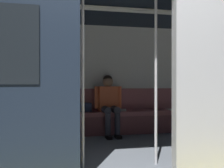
{
  "coord_description": "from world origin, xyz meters",
  "views": [
    {
      "loc": [
        0.68,
        2.52,
        1.02
      ],
      "look_at": [
        -0.08,
        -1.29,
        1.01
      ],
      "focal_mm": 39.17,
      "sensor_mm": 36.0,
      "label": 1
    }
  ],
  "objects_px": {
    "book": "(122,110)",
    "grab_pole_far": "(156,76)",
    "grab_pole_door": "(83,76)",
    "handbag": "(85,107)",
    "bench_seat": "(98,117)",
    "train_car": "(103,48)",
    "person_seated": "(109,101)"
  },
  "relations": [
    {
      "from": "book",
      "to": "grab_pole_far",
      "type": "bearing_deg",
      "value": 100.45
    },
    {
      "from": "grab_pole_door",
      "to": "handbag",
      "type": "bearing_deg",
      "value": -95.56
    },
    {
      "from": "bench_seat",
      "to": "handbag",
      "type": "relative_size",
      "value": 11.58
    },
    {
      "from": "grab_pole_door",
      "to": "grab_pole_far",
      "type": "height_order",
      "value": "same"
    },
    {
      "from": "train_car",
      "to": "book",
      "type": "distance_m",
      "value": 1.66
    },
    {
      "from": "train_car",
      "to": "book",
      "type": "xyz_separation_m",
      "value": [
        -0.58,
        -1.1,
        -1.09
      ]
    },
    {
      "from": "handbag",
      "to": "train_car",
      "type": "bearing_deg",
      "value": 99.57
    },
    {
      "from": "book",
      "to": "grab_pole_door",
      "type": "xyz_separation_m",
      "value": [
        0.96,
        1.99,
        0.64
      ]
    },
    {
      "from": "person_seated",
      "to": "handbag",
      "type": "bearing_deg",
      "value": -13.61
    },
    {
      "from": "train_car",
      "to": "grab_pole_door",
      "type": "xyz_separation_m",
      "value": [
        0.38,
        0.88,
        -0.45
      ]
    },
    {
      "from": "grab_pole_door",
      "to": "train_car",
      "type": "bearing_deg",
      "value": -113.44
    },
    {
      "from": "grab_pole_door",
      "to": "person_seated",
      "type": "bearing_deg",
      "value": -109.32
    },
    {
      "from": "bench_seat",
      "to": "train_car",
      "type": "bearing_deg",
      "value": 86.03
    },
    {
      "from": "train_car",
      "to": "handbag",
      "type": "distance_m",
      "value": 1.52
    },
    {
      "from": "bench_seat",
      "to": "person_seated",
      "type": "xyz_separation_m",
      "value": [
        -0.2,
        0.05,
        0.33
      ]
    },
    {
      "from": "person_seated",
      "to": "grab_pole_door",
      "type": "relative_size",
      "value": 0.53
    },
    {
      "from": "person_seated",
      "to": "grab_pole_far",
      "type": "bearing_deg",
      "value": 97.6
    },
    {
      "from": "handbag",
      "to": "grab_pole_far",
      "type": "height_order",
      "value": "grab_pole_far"
    },
    {
      "from": "handbag",
      "to": "book",
      "type": "relative_size",
      "value": 1.18
    },
    {
      "from": "person_seated",
      "to": "handbag",
      "type": "relative_size",
      "value": 4.56
    },
    {
      "from": "train_car",
      "to": "book",
      "type": "relative_size",
      "value": 29.09
    },
    {
      "from": "handbag",
      "to": "grab_pole_door",
      "type": "bearing_deg",
      "value": 84.44
    },
    {
      "from": "grab_pole_door",
      "to": "book",
      "type": "bearing_deg",
      "value": -115.87
    },
    {
      "from": "handbag",
      "to": "grab_pole_door",
      "type": "distance_m",
      "value": 2.08
    },
    {
      "from": "book",
      "to": "train_car",
      "type": "bearing_deg",
      "value": 74.23
    },
    {
      "from": "person_seated",
      "to": "grab_pole_door",
      "type": "distance_m",
      "value": 2.04
    },
    {
      "from": "train_car",
      "to": "grab_pole_door",
      "type": "bearing_deg",
      "value": 66.56
    },
    {
      "from": "handbag",
      "to": "grab_pole_door",
      "type": "height_order",
      "value": "grab_pole_door"
    },
    {
      "from": "person_seated",
      "to": "grab_pole_far",
      "type": "height_order",
      "value": "grab_pole_far"
    },
    {
      "from": "train_car",
      "to": "book",
      "type": "height_order",
      "value": "train_car"
    },
    {
      "from": "book",
      "to": "grab_pole_far",
      "type": "relative_size",
      "value": 0.1
    },
    {
      "from": "person_seated",
      "to": "grab_pole_far",
      "type": "xyz_separation_m",
      "value": [
        -0.25,
        1.88,
        0.43
      ]
    }
  ]
}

